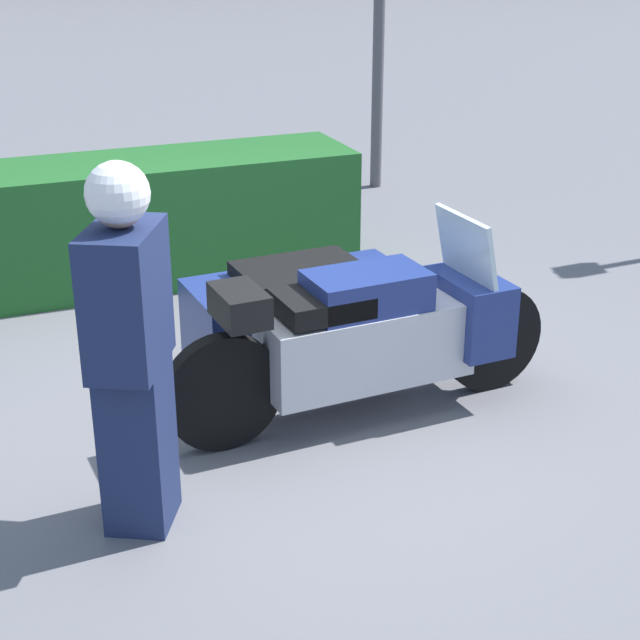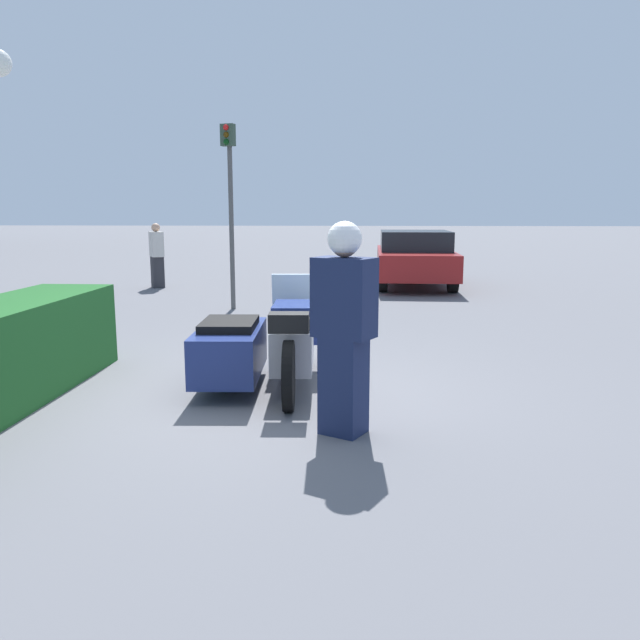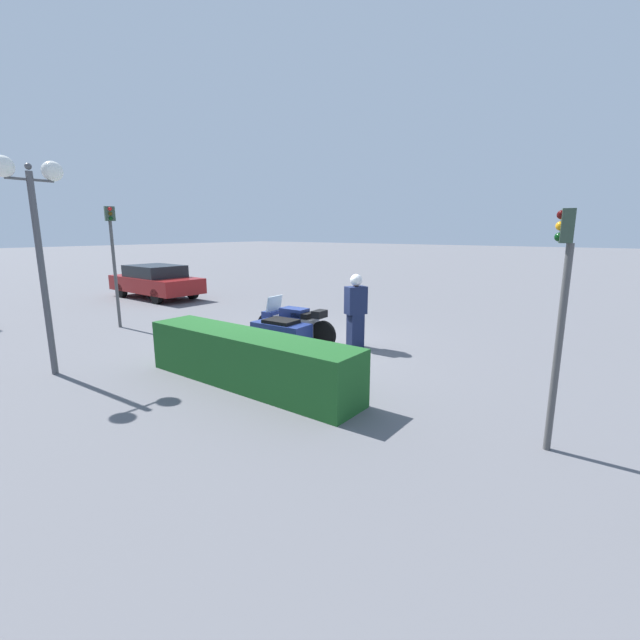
% 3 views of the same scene
% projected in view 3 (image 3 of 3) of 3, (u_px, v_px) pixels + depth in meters
% --- Properties ---
extents(ground_plane, '(160.00, 160.00, 0.00)m').
position_uv_depth(ground_plane, '(296.00, 348.00, 10.53)').
color(ground_plane, slate).
extents(police_motorcycle, '(2.44, 1.29, 1.17)m').
position_uv_depth(police_motorcycle, '(284.00, 327.00, 10.58)').
color(police_motorcycle, black).
rests_on(police_motorcycle, ground).
extents(officer_rider, '(0.49, 0.57, 1.81)m').
position_uv_depth(officer_rider, '(356.00, 309.00, 10.36)').
color(officer_rider, '#192347').
rests_on(officer_rider, ground).
extents(hedge_bush_curbside, '(4.65, 0.92, 0.98)m').
position_uv_depth(hedge_bush_curbside, '(248.00, 359.00, 7.88)').
color(hedge_bush_curbside, '#1E5623').
rests_on(hedge_bush_curbside, ground).
extents(twin_lamp_post, '(0.37, 1.17, 4.11)m').
position_uv_depth(twin_lamp_post, '(33.00, 207.00, 7.93)').
color(twin_lamp_post, '#4C4C51').
rests_on(twin_lamp_post, ground).
extents(traffic_light_near, '(0.22, 0.29, 3.49)m').
position_uv_depth(traffic_light_near, '(113.00, 250.00, 12.28)').
color(traffic_light_near, '#4C4C4C').
rests_on(traffic_light_near, ground).
extents(traffic_light_far, '(0.22, 0.28, 3.07)m').
position_uv_depth(traffic_light_far, '(561.00, 295.00, 5.23)').
color(traffic_light_far, '#4C4C4C').
rests_on(traffic_light_far, ground).
extents(parked_car_background, '(4.51, 1.98, 1.40)m').
position_uv_depth(parked_car_background, '(156.00, 281.00, 18.13)').
color(parked_car_background, maroon).
rests_on(parked_car_background, ground).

